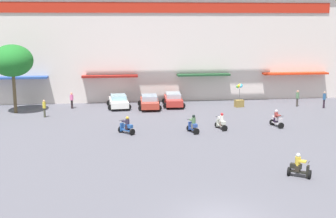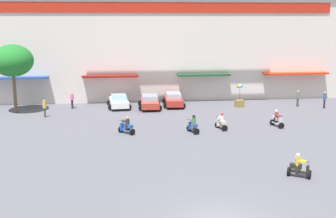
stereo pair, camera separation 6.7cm
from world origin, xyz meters
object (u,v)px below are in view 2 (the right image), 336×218
object	(u,v)px
pedestrian_1	(325,99)
parked_car_1	(150,102)
scooter_rider_2	(193,125)
parked_car_2	(174,99)
scooter_rider_1	(127,127)
balloon_vendor_cart	(240,98)
pedestrian_3	(45,107)
scooter_rider_4	(277,120)
pedestrian_0	(72,99)
pedestrian_4	(298,97)
parked_car_0	(119,101)
scooter_rider_3	(221,123)
scooter_rider_6	(299,167)
plaza_tree_0	(13,61)

from	to	relation	value
pedestrian_1	parked_car_1	bearing A→B (deg)	173.56
parked_car_1	scooter_rider_2	bearing A→B (deg)	-75.16
parked_car_1	pedestrian_1	distance (m)	18.20
parked_car_1	parked_car_2	world-z (taller)	parked_car_2
scooter_rider_1	balloon_vendor_cart	world-z (taller)	balloon_vendor_cart
scooter_rider_1	pedestrian_3	world-z (taller)	pedestrian_3
scooter_rider_4	pedestrian_0	xyz separation A→B (m)	(-18.29, 10.10, 0.34)
pedestrian_0	pedestrian_4	xyz separation A→B (m)	(23.68, -1.71, 0.03)
parked_car_1	scooter_rider_1	distance (m)	10.41
parked_car_0	scooter_rider_3	world-z (taller)	scooter_rider_3
parked_car_0	pedestrian_0	world-z (taller)	pedestrian_0
scooter_rider_1	pedestrian_0	xyz separation A→B (m)	(-5.37, 10.95, 0.35)
pedestrian_4	scooter_rider_3	bearing A→B (deg)	-139.84
scooter_rider_6	balloon_vendor_cart	bearing A→B (deg)	83.73
plaza_tree_0	pedestrian_4	distance (m)	29.32
parked_car_2	scooter_rider_4	bearing A→B (deg)	-53.06
plaza_tree_0	balloon_vendor_cart	world-z (taller)	plaza_tree_0
pedestrian_1	pedestrian_3	bearing A→B (deg)	-177.96
scooter_rider_4	pedestrian_4	xyz separation A→B (m)	(5.39, 8.39, 0.37)
parked_car_1	pedestrian_1	xyz separation A→B (m)	(18.08, -2.04, 0.31)
scooter_rider_4	scooter_rider_6	size ratio (longest dim) A/B	1.07
pedestrian_4	scooter_rider_2	bearing A→B (deg)	-143.43
scooter_rider_1	pedestrian_4	size ratio (longest dim) A/B	0.85
pedestrian_0	pedestrian_3	bearing A→B (deg)	-119.06
parked_car_1	scooter_rider_1	size ratio (longest dim) A/B	2.98
parked_car_0	scooter_rider_1	size ratio (longest dim) A/B	2.92
parked_car_2	pedestrian_3	xyz separation A→B (m)	(-12.81, -4.02, 0.26)
parked_car_1	scooter_rider_2	world-z (taller)	scooter_rider_2
balloon_vendor_cart	plaza_tree_0	bearing A→B (deg)	-179.31
scooter_rider_6	pedestrian_1	size ratio (longest dim) A/B	0.84
scooter_rider_1	parked_car_0	bearing A→B (deg)	92.91
parked_car_0	parked_car_2	xyz separation A→B (m)	(5.81, 0.23, 0.02)
parked_car_1	plaza_tree_0	bearing A→B (deg)	-177.28
plaza_tree_0	parked_car_0	bearing A→B (deg)	7.68
parked_car_2	scooter_rider_1	bearing A→B (deg)	-115.47
parked_car_0	scooter_rider_4	xyz separation A→B (m)	(13.47, -9.96, -0.07)
plaza_tree_0	parked_car_1	size ratio (longest dim) A/B	1.54
pedestrian_0	balloon_vendor_cart	bearing A→B (deg)	-4.05
parked_car_1	scooter_rider_6	distance (m)	22.42
parked_car_0	pedestrian_3	xyz separation A→B (m)	(-7.00, -3.78, 0.28)
parked_car_2	balloon_vendor_cart	distance (m)	6.99
parked_car_0	balloon_vendor_cart	bearing A→B (deg)	-4.94
parked_car_1	parked_car_2	xyz separation A→B (m)	(2.63, 0.97, 0.01)
scooter_rider_1	pedestrian_1	distance (m)	22.22
parked_car_0	pedestrian_4	world-z (taller)	pedestrian_4
scooter_rider_4	pedestrian_3	size ratio (longest dim) A/B	0.93
scooter_rider_4	scooter_rider_3	bearing A→B (deg)	-175.90
parked_car_1	balloon_vendor_cart	distance (m)	9.50
scooter_rider_4	pedestrian_4	bearing A→B (deg)	57.26
parked_car_0	pedestrian_1	world-z (taller)	pedestrian_1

